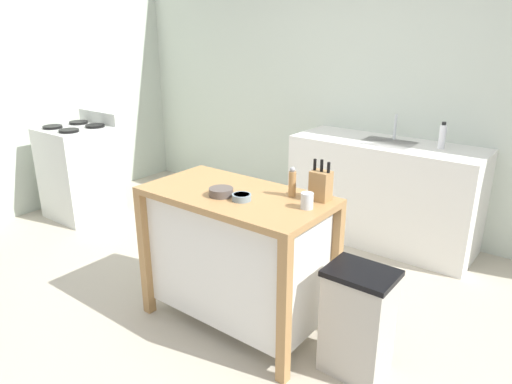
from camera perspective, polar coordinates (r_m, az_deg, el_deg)
name	(u,v)px	position (r m, az deg, el deg)	size (l,w,h in m)	color
ground_plane	(241,312)	(3.27, -1.91, -14.44)	(6.88, 6.88, 0.00)	#BCB29E
wall_back	(378,89)	(4.48, 14.74, 12.15)	(5.88, 0.10, 2.60)	silver
wall_left	(67,80)	(5.47, -22.16, 12.61)	(0.10, 2.61, 2.60)	beige
kitchen_island	(237,252)	(2.93, -2.39, -7.38)	(1.16, 0.61, 0.89)	#AD7F4C
knife_block	(321,185)	(2.66, 7.93, 0.85)	(0.11, 0.09, 0.24)	#AD7F4C
bowl_ceramic_small	(221,192)	(2.73, -4.29, 0.04)	(0.14, 0.14, 0.05)	#564C47
bowl_ceramic_wide	(242,197)	(2.65, -1.77, -0.61)	(0.11, 0.11, 0.04)	gray
drinking_cup	(307,201)	(2.54, 6.27, -1.06)	(0.07, 0.07, 0.09)	silver
pepper_grinder	(292,183)	(2.70, 4.46, 1.15)	(0.04, 0.04, 0.18)	#AD7F4C
trash_bin	(357,322)	(2.68, 12.31, -15.26)	(0.36, 0.28, 0.63)	#B7B2A8
sink_counter	(383,192)	(4.25, 15.25, -0.03)	(1.61, 0.60, 0.91)	white
sink_faucet	(395,127)	(4.23, 16.67, 7.66)	(0.02, 0.02, 0.22)	#B7BCC1
bottle_spray_cleaner	(442,136)	(4.02, 21.85, 6.36)	(0.05, 0.05, 0.21)	white
stove	(80,171)	(5.00, -20.74, 2.38)	(0.60, 0.60, 1.03)	silver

